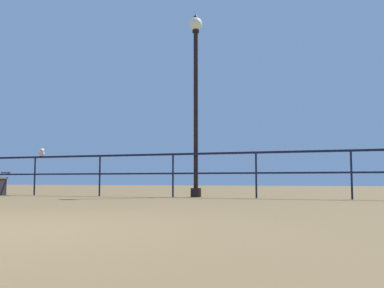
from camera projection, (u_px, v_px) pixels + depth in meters
pier_railing at (213, 164)px, 10.11m from camera, size 22.68×0.05×1.07m
lamppost_center at (196, 88)px, 10.61m from camera, size 0.33×0.33×4.64m
seagull_on_rail at (41, 153)px, 11.71m from camera, size 0.36×0.35×0.21m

